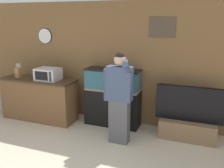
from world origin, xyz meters
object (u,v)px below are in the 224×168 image
at_px(person_standing, 119,97).
at_px(knife_block, 18,72).
at_px(aquarium_on_stand, 113,97).
at_px(tv_on_stand, 188,124).
at_px(trash_bin, 0,96).
at_px(counter_island, 39,99).
at_px(microwave, 48,74).

bearing_deg(person_standing, knife_block, 171.75).
bearing_deg(person_standing, aquarium_on_stand, 118.96).
distance_m(tv_on_stand, trash_bin, 4.42).
distance_m(counter_island, knife_block, 0.77).
bearing_deg(counter_island, trash_bin, 178.61).
bearing_deg(microwave, tv_on_stand, 3.06).
bearing_deg(aquarium_on_stand, counter_island, -170.47).
bearing_deg(person_standing, trash_bin, 172.21).
distance_m(microwave, trash_bin, 1.60).
xyz_separation_m(counter_island, tv_on_stand, (3.24, 0.17, -0.17)).
xyz_separation_m(person_standing, trash_bin, (-3.23, 0.44, -0.47)).
bearing_deg(aquarium_on_stand, microwave, -168.99).
bearing_deg(knife_block, counter_island, 5.30).
bearing_deg(trash_bin, person_standing, -7.79).
bearing_deg(tv_on_stand, knife_block, -176.73).
relative_size(person_standing, trash_bin, 2.14).
distance_m(knife_block, tv_on_stand, 3.81).
relative_size(counter_island, aquarium_on_stand, 1.41).
bearing_deg(trash_bin, counter_island, -1.39).
height_order(microwave, knife_block, knife_block).
bearing_deg(tv_on_stand, person_standing, -153.87).
height_order(knife_block, trash_bin, knife_block).
height_order(microwave, aquarium_on_stand, aquarium_on_stand).
bearing_deg(person_standing, counter_island, 168.63).
bearing_deg(trash_bin, aquarium_on_stand, 5.06).
bearing_deg(aquarium_on_stand, person_standing, -61.04).
relative_size(counter_island, tv_on_stand, 1.38).
distance_m(microwave, person_standing, 1.84).
relative_size(microwave, trash_bin, 0.64).
bearing_deg(microwave, trash_bin, 179.25).
xyz_separation_m(tv_on_stand, person_standing, (-1.19, -0.58, 0.58)).
bearing_deg(aquarium_on_stand, knife_block, -171.41).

